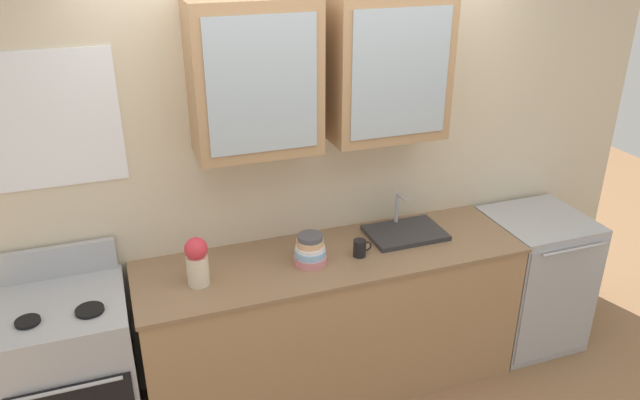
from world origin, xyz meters
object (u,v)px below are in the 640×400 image
bowl_stack (310,250)px  dishwasher (531,279)px  sink_faucet (405,232)px  cup_near_sink (360,248)px  stove_range (75,376)px  vase (197,261)px

bowl_stack → dishwasher: 1.68m
sink_faucet → cup_near_sink: bearing=-158.2°
sink_faucet → dishwasher: bearing=-5.7°
stove_range → vase: 0.92m
vase → dishwasher: (2.22, 0.04, -0.60)m
stove_range → cup_near_sink: (1.62, -0.05, 0.51)m
vase → cup_near_sink: vase is taller
bowl_stack → sink_faucet: bearing=10.7°
stove_range → dishwasher: (2.92, -0.00, -0.01)m
sink_faucet → bowl_stack: bearing=-169.3°
bowl_stack → stove_range: bearing=178.5°
dishwasher → vase: bearing=-179.0°
sink_faucet → bowl_stack: size_ratio=2.46×
stove_range → vase: vase is taller
cup_near_sink → dishwasher: 1.40m
stove_range → bowl_stack: (1.32, -0.03, 0.54)m
vase → cup_near_sink: (0.92, -0.01, -0.09)m
bowl_stack → cup_near_sink: (0.30, -0.02, -0.03)m
stove_range → bowl_stack: size_ratio=5.91×
stove_range → dishwasher: stove_range is taller
sink_faucet → cup_near_sink: sink_faucet is taller
sink_faucet → dishwasher: (0.94, -0.09, -0.48)m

